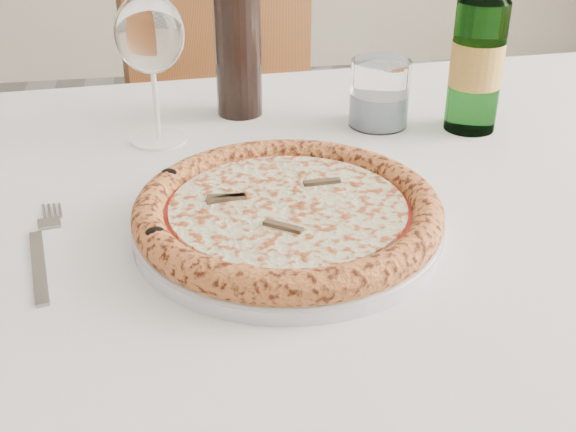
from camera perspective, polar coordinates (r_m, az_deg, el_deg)
name	(u,v)px	position (r m, az deg, el deg)	size (l,w,h in m)	color
dining_table	(274,255)	(0.87, -1.13, -3.12)	(1.49, 0.93, 0.76)	brown
chair_far	(245,121)	(1.65, -3.45, 7.51)	(0.58, 0.58, 0.93)	brown
plate	(288,226)	(0.74, 0.00, -0.76)	(0.31, 0.31, 0.02)	silver
pizza	(288,210)	(0.73, 0.00, 0.44)	(0.31, 0.31, 0.03)	#E7BD76
fork	(42,251)	(0.75, -18.83, -2.66)	(0.03, 0.19, 0.00)	gray
wine_glass	(150,37)	(0.93, -10.87, 13.73)	(0.09, 0.09, 0.19)	white
tumbler	(379,98)	(1.01, 7.22, 9.26)	(0.08, 0.08, 0.09)	white
beer_bottle	(478,51)	(1.00, 14.79, 12.46)	(0.07, 0.07, 0.27)	#498A4A
wine_bottle	(238,36)	(1.02, -4.00, 14.02)	(0.06, 0.06, 0.26)	black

